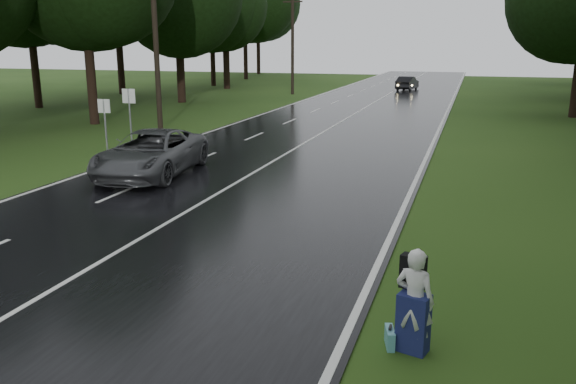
% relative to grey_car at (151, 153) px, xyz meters
% --- Properties ---
extents(ground, '(160.00, 160.00, 0.00)m').
position_rel_grey_car_xyz_m(ground, '(3.37, -10.61, -0.83)').
color(ground, '#2B4A16').
rests_on(ground, ground).
extents(road, '(12.00, 140.00, 0.04)m').
position_rel_grey_car_xyz_m(road, '(3.37, 9.39, -0.81)').
color(road, black).
rests_on(road, ground).
extents(lane_center, '(0.12, 140.00, 0.01)m').
position_rel_grey_car_xyz_m(lane_center, '(3.37, 9.39, -0.79)').
color(lane_center, silver).
rests_on(lane_center, road).
extents(grey_car, '(3.24, 5.95, 1.58)m').
position_rel_grey_car_xyz_m(grey_car, '(0.00, 0.00, 0.00)').
color(grey_car, '#414346').
rests_on(grey_car, road).
extents(far_car, '(1.94, 4.23, 1.34)m').
position_rel_grey_car_xyz_m(far_car, '(4.45, 41.31, -0.12)').
color(far_car, black).
rests_on(far_car, road).
extents(hitchhiker, '(0.70, 0.67, 1.70)m').
position_rel_grey_car_xyz_m(hitchhiker, '(10.24, -9.64, -0.04)').
color(hitchhiker, silver).
rests_on(hitchhiker, ground).
extents(suitcase, '(0.23, 0.44, 0.30)m').
position_rel_grey_car_xyz_m(suitcase, '(9.89, -9.62, -0.68)').
color(suitcase, '#559DA6').
rests_on(suitcase, ground).
extents(utility_pole_mid, '(1.80, 0.28, 10.61)m').
position_rel_grey_car_xyz_m(utility_pole_mid, '(-5.13, 9.64, -0.83)').
color(utility_pole_mid, black).
rests_on(utility_pole_mid, ground).
extents(utility_pole_far, '(1.80, 0.28, 9.04)m').
position_rel_grey_car_xyz_m(utility_pole_far, '(-5.13, 33.75, -0.83)').
color(utility_pole_far, black).
rests_on(utility_pole_far, ground).
extents(road_sign_a, '(0.57, 0.10, 2.38)m').
position_rel_grey_car_xyz_m(road_sign_a, '(-3.83, 2.87, -0.83)').
color(road_sign_a, white).
rests_on(road_sign_a, ground).
extents(road_sign_b, '(0.64, 0.10, 2.67)m').
position_rel_grey_car_xyz_m(road_sign_b, '(-3.83, 4.77, -0.83)').
color(road_sign_b, white).
rests_on(road_sign_b, ground).
extents(tree_left_d, '(10.27, 10.27, 16.04)m').
position_rel_grey_car_xyz_m(tree_left_d, '(-10.31, 11.09, -0.83)').
color(tree_left_d, black).
rests_on(tree_left_d, ground).
extents(tree_left_e, '(8.87, 8.87, 13.86)m').
position_rel_grey_car_xyz_m(tree_left_e, '(-11.38, 24.06, -0.83)').
color(tree_left_e, black).
rests_on(tree_left_e, ground).
extents(tree_left_f, '(9.18, 9.18, 14.34)m').
position_rel_grey_car_xyz_m(tree_left_f, '(-13.52, 38.03, -0.83)').
color(tree_left_f, black).
rests_on(tree_left_f, ground).
extents(tree_right_e, '(8.24, 8.24, 12.88)m').
position_rel_grey_car_xyz_m(tree_right_e, '(17.03, 23.11, -0.83)').
color(tree_right_e, black).
rests_on(tree_right_e, ground).
extents(tree_right_f, '(10.06, 10.06, 15.72)m').
position_rel_grey_car_xyz_m(tree_right_f, '(19.15, 37.03, -0.83)').
color(tree_right_f, black).
rests_on(tree_right_f, ground).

